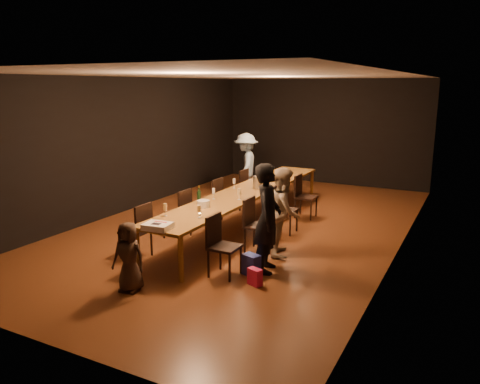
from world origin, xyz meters
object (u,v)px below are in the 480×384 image
at_px(chair_right_1, 259,225).
at_px(chair_right_3, 306,197).
at_px(plate_stack, 203,204).
at_px(champagne_bottle, 199,194).
at_px(chair_left_2, 210,200).
at_px(birthday_cake, 158,226).
at_px(chair_left_3, 237,189).
at_px(child, 129,257).
at_px(chair_right_2, 285,209).
at_px(chair_left_0, 135,230).
at_px(woman_birthday, 268,218).
at_px(woman_tan, 284,211).
at_px(chair_right_0, 225,246).
at_px(chair_left_1, 177,213).
at_px(man_blue, 246,166).
at_px(ice_bucket, 258,182).
at_px(table, 246,193).

xyz_separation_m(chair_right_1, chair_right_3, (0.00, 2.40, 0.00)).
distance_m(chair_right_1, chair_right_3, 2.40).
relative_size(chair_right_3, plate_stack, 4.27).
relative_size(chair_right_1, champagne_bottle, 3.06).
bearing_deg(chair_left_2, birthday_cake, -163.59).
xyz_separation_m(chair_left_3, child, (0.77, -4.67, 0.03)).
distance_m(chair_right_1, plate_stack, 1.03).
bearing_deg(plate_stack, birthday_cake, -87.07).
relative_size(chair_right_2, chair_left_0, 1.00).
relative_size(chair_left_2, woman_birthday, 0.55).
bearing_deg(birthday_cake, chair_left_2, 99.34).
xyz_separation_m(chair_left_0, woman_birthday, (2.19, 0.47, 0.38)).
xyz_separation_m(chair_right_3, child, (-0.93, -4.67, 0.03)).
height_order(woman_tan, birthday_cake, woman_tan).
xyz_separation_m(chair_right_0, birthday_cake, (-0.85, -0.50, 0.33)).
xyz_separation_m(chair_left_1, birthday_cake, (0.85, -1.70, 0.33)).
bearing_deg(birthday_cake, champagne_bottle, 94.34).
relative_size(chair_right_0, plate_stack, 4.27).
bearing_deg(chair_left_3, woman_tan, -137.58).
xyz_separation_m(chair_right_0, man_blue, (-2.01, 4.70, 0.36)).
height_order(woman_birthday, woman_tan, woman_birthday).
distance_m(chair_left_1, chair_left_2, 1.20).
height_order(chair_right_2, woman_tan, woman_tan).
distance_m(chair_left_0, chair_left_1, 1.20).
bearing_deg(chair_left_1, man_blue, 5.08).
xyz_separation_m(chair_right_2, chair_right_3, (0.00, 1.20, 0.00)).
bearing_deg(ice_bucket, woman_birthday, -61.61).
distance_m(woman_tan, plate_stack, 1.39).
bearing_deg(chair_left_3, chair_right_2, -125.22).
xyz_separation_m(table, chair_left_3, (-0.85, 1.20, -0.24)).
height_order(chair_right_0, chair_right_2, same).
bearing_deg(chair_left_2, woman_birthday, -131.38).
relative_size(chair_left_1, champagne_bottle, 3.06).
bearing_deg(child, table, 78.95).
bearing_deg(plate_stack, woman_birthday, -16.32).
relative_size(chair_left_0, chair_left_1, 1.00).
bearing_deg(chair_right_3, ice_bucket, -42.74).
distance_m(table, chair_left_3, 1.49).
xyz_separation_m(chair_left_1, champagne_bottle, (0.52, -0.03, 0.44)).
relative_size(chair_right_2, ice_bucket, 3.87).
distance_m(table, birthday_cake, 2.90).
relative_size(chair_right_2, plate_stack, 4.27).
height_order(child, champagne_bottle, champagne_bottle).
bearing_deg(chair_right_0, champagne_bottle, -134.67).
bearing_deg(man_blue, ice_bucket, 14.39).
xyz_separation_m(table, chair_right_2, (0.85, 0.00, -0.24)).
bearing_deg(chair_left_3, woman_birthday, -145.03).
relative_size(chair_right_3, birthday_cake, 2.17).
bearing_deg(chair_right_2, ice_bucket, -116.46).
bearing_deg(champagne_bottle, chair_right_0, -44.67).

